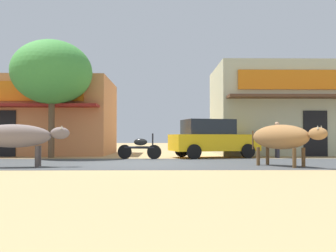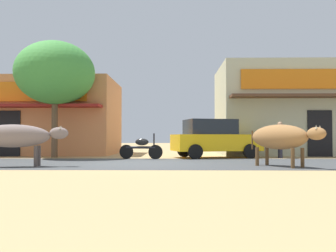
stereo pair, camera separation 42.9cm
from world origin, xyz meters
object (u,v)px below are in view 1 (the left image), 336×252
(roadside_tree, at_px, (52,73))
(cow_near_brown, at_px, (16,136))
(parked_hatchback_car, at_px, (212,138))
(parked_motorcycle, at_px, (140,148))
(pedestrian_by_shop, at_px, (277,137))
(cow_far_dark, at_px, (282,137))

(roadside_tree, height_order, cow_near_brown, roadside_tree)
(parked_hatchback_car, distance_m, parked_motorcycle, 3.24)
(parked_hatchback_car, height_order, pedestrian_by_shop, parked_hatchback_car)
(parked_motorcycle, distance_m, pedestrian_by_shop, 5.86)
(cow_near_brown, bearing_deg, pedestrian_by_shop, 26.74)
(roadside_tree, xyz_separation_m, cow_near_brown, (0.44, -4.91, -2.76))
(parked_hatchback_car, xyz_separation_m, parked_motorcycle, (-3.05, -1.03, -0.38))
(roadside_tree, distance_m, pedestrian_by_shop, 10.07)
(parked_motorcycle, xyz_separation_m, cow_near_brown, (-3.43, -3.91, 0.45))
(parked_motorcycle, relative_size, cow_far_dark, 0.81)
(cow_far_dark, bearing_deg, cow_near_brown, -178.69)
(roadside_tree, height_order, cow_far_dark, roadside_tree)
(parked_motorcycle, bearing_deg, pedestrian_by_shop, 7.31)
(cow_far_dark, bearing_deg, pedestrian_by_shop, 74.23)
(roadside_tree, bearing_deg, cow_far_dark, -29.36)
(pedestrian_by_shop, bearing_deg, parked_motorcycle, -172.69)
(parked_motorcycle, relative_size, pedestrian_by_shop, 1.16)
(cow_near_brown, xyz_separation_m, cow_far_dark, (7.97, 0.18, -0.03))
(parked_hatchback_car, relative_size, parked_motorcycle, 2.22)
(parked_motorcycle, height_order, pedestrian_by_shop, pedestrian_by_shop)
(roadside_tree, height_order, parked_motorcycle, roadside_tree)
(cow_near_brown, relative_size, cow_far_dark, 1.25)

